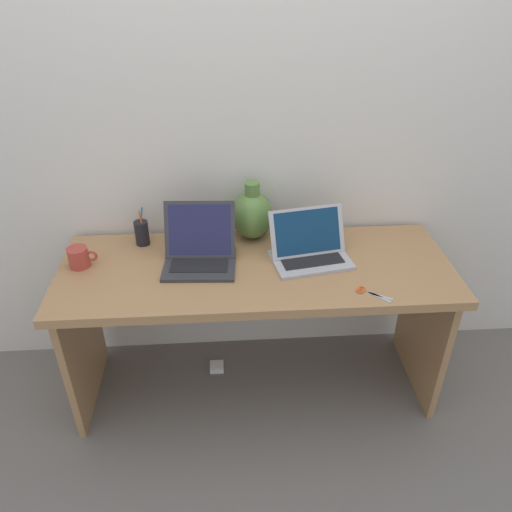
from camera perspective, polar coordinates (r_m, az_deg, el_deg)
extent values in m
plane|color=slate|center=(2.58, 0.00, -14.51)|extent=(6.00, 6.00, 0.00)
cube|color=silver|center=(2.22, -0.63, 14.43)|extent=(4.40, 0.04, 2.40)
cube|color=#AD7F51|center=(2.13, 0.00, -1.59)|extent=(1.67, 0.62, 0.04)
cube|color=#AD7F51|center=(2.44, -19.28, -9.20)|extent=(0.03, 0.53, 0.68)
cube|color=#AD7F51|center=(2.52, 18.60, -7.60)|extent=(0.03, 0.53, 0.68)
cube|color=#333338|center=(2.13, -6.46, -0.93)|extent=(0.32, 0.27, 0.01)
cube|color=black|center=(2.12, -6.47, -0.72)|extent=(0.25, 0.17, 0.00)
cube|color=#333338|center=(2.13, -6.46, 3.00)|extent=(0.31, 0.12, 0.23)
cube|color=#23234C|center=(2.13, -6.46, 3.00)|extent=(0.27, 0.10, 0.20)
cube|color=#B2B2B7|center=(2.15, 6.31, -0.46)|extent=(0.36, 0.27, 0.01)
cube|color=black|center=(2.15, 6.32, -0.25)|extent=(0.28, 0.18, 0.00)
cube|color=#B2B2B7|center=(2.15, 5.90, 2.78)|extent=(0.34, 0.15, 0.20)
cube|color=navy|center=(2.15, 5.90, 2.78)|extent=(0.30, 0.14, 0.17)
ellipsoid|color=#5B843D|center=(2.27, -0.43, 4.68)|extent=(0.19, 0.19, 0.22)
cylinder|color=#5B843D|center=(2.22, -0.44, 7.69)|extent=(0.07, 0.07, 0.06)
cylinder|color=#B23D33|center=(2.22, -19.69, -0.15)|extent=(0.09, 0.09, 0.09)
torus|color=#B23D33|center=(2.20, -18.33, 0.00)|extent=(0.05, 0.01, 0.05)
cylinder|color=black|center=(2.30, -12.95, 2.60)|extent=(0.06, 0.06, 0.11)
cylinder|color=#338CBF|center=(2.29, -13.05, 3.85)|extent=(0.03, 0.01, 0.15)
cylinder|color=orange|center=(2.27, -12.95, 3.51)|extent=(0.02, 0.01, 0.14)
cube|color=#B7B7BC|center=(2.00, 14.04, -4.50)|extent=(0.09, 0.06, 0.00)
cube|color=#B7B7BC|center=(1.99, 13.97, -4.59)|extent=(0.08, 0.08, 0.00)
torus|color=orange|center=(2.01, 11.85, -3.89)|extent=(0.04, 0.03, 0.01)
torus|color=orange|center=(2.02, 12.01, -3.69)|extent=(0.04, 0.04, 0.01)
cube|color=white|center=(2.65, -4.52, -12.56)|extent=(0.07, 0.07, 0.03)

